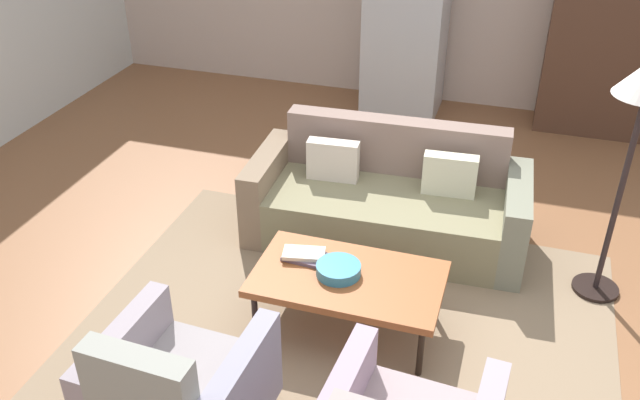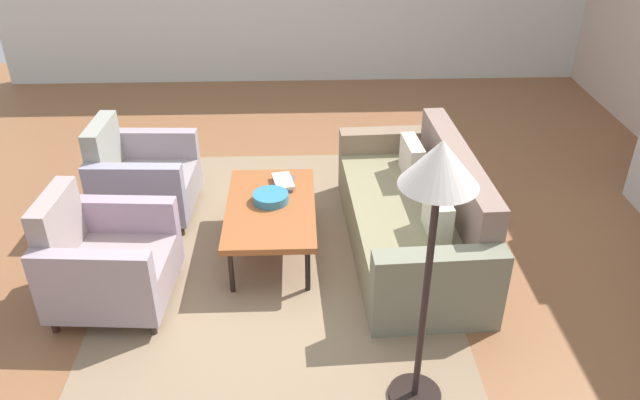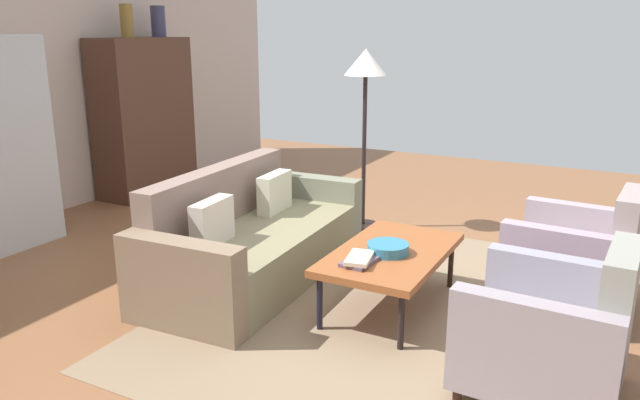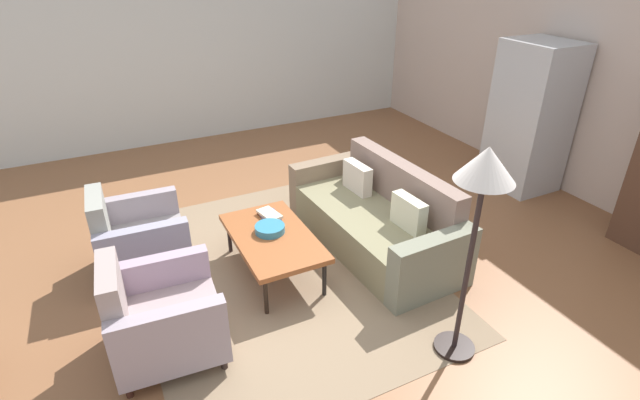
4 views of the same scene
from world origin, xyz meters
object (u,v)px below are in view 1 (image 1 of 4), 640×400
object	(u,v)px
couch	(388,201)
book_stack	(304,255)
refrigerator	(406,27)
fruit_bowl	(338,269)
armchair_left	(176,397)
cabinet	(611,45)
coffee_table	(348,280)

from	to	relation	value
couch	book_stack	world-z (taller)	couch
refrigerator	fruit_bowl	bearing A→B (deg)	-84.83
armchair_left	cabinet	bearing A→B (deg)	68.18
cabinet	coffee_table	bearing A→B (deg)	-113.42
coffee_table	armchair_left	world-z (taller)	armchair_left
armchair_left	fruit_bowl	world-z (taller)	armchair_left
fruit_bowl	refrigerator	distance (m)	3.68
couch	book_stack	bearing A→B (deg)	71.00
fruit_bowl	book_stack	xyz separation A→B (m)	(-0.26, 0.10, -0.01)
cabinet	armchair_left	bearing A→B (deg)	-114.38
armchair_left	fruit_bowl	xyz separation A→B (m)	(0.54, 1.17, 0.12)
couch	book_stack	xyz separation A→B (m)	(-0.32, -1.09, 0.16)
coffee_table	book_stack	xyz separation A→B (m)	(-0.33, 0.10, 0.06)
fruit_bowl	cabinet	bearing A→B (deg)	65.76
book_stack	cabinet	world-z (taller)	cabinet
couch	coffee_table	bearing A→B (deg)	87.63
couch	coffee_table	world-z (taller)	couch
fruit_bowl	cabinet	xyz separation A→B (m)	(1.68, 3.74, 0.44)
armchair_left	book_stack	xyz separation A→B (m)	(0.28, 1.26, 0.11)
coffee_table	cabinet	world-z (taller)	cabinet
cabinet	refrigerator	size ratio (longest dim) A/B	0.97
couch	armchair_left	distance (m)	2.43
fruit_bowl	couch	bearing A→B (deg)	87.10
armchair_left	book_stack	size ratio (longest dim) A/B	2.96
armchair_left	fruit_bowl	distance (m)	1.29
fruit_bowl	cabinet	distance (m)	4.13
book_stack	cabinet	size ratio (longest dim) A/B	0.17
fruit_bowl	cabinet	world-z (taller)	cabinet
fruit_bowl	cabinet	size ratio (longest dim) A/B	0.16
coffee_table	cabinet	distance (m)	4.11
book_stack	refrigerator	size ratio (longest dim) A/B	0.16
fruit_bowl	book_stack	size ratio (longest dim) A/B	0.96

